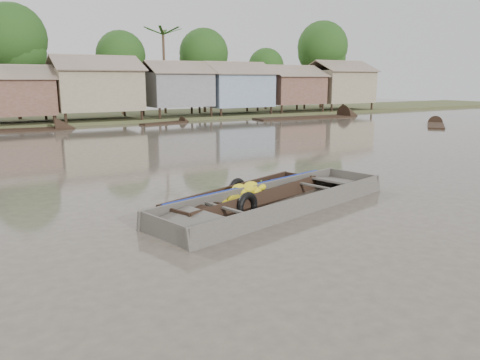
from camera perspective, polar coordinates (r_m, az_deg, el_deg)
ground at (r=12.47m, az=5.18°, el=-4.01°), size 120.00×120.00×0.00m
riverbank at (r=42.77m, az=-17.22°, el=11.10°), size 120.00×12.47×10.22m
banana_boat at (r=13.40m, az=0.59°, el=-2.13°), size 5.83×3.22×0.82m
viewer_boat at (r=12.97m, az=4.51°, el=-3.06°), size 8.01×3.87×0.62m
distant_boats at (r=37.00m, az=-5.46°, el=6.65°), size 46.35×16.06×0.35m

